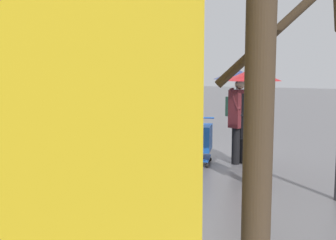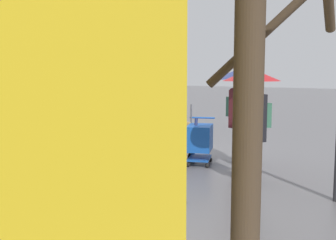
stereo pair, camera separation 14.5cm
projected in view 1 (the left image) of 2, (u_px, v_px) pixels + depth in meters
ground_plane at (201, 159)px, 9.65m from camera, size 90.00×90.00×0.00m
cargo_van_parked_right at (106, 100)px, 12.58m from camera, size 2.27×5.37×2.60m
shopping_cart_vendor at (199, 139)px, 9.04m from camera, size 0.81×0.96×1.04m
hand_dolly_boxes at (175, 137)px, 9.40m from camera, size 0.68×0.81×1.32m
pedestrian_pink_side at (132, 95)px, 8.27m from camera, size 1.04×1.04×2.15m
pedestrian_black_side at (254, 99)px, 7.33m from camera, size 1.04×1.04×2.15m
pedestrian_white_side at (238, 94)px, 8.97m from camera, size 1.04×1.04×2.15m
bare_tree_near at (260, 96)px, 3.24m from camera, size 1.21×1.18×3.51m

